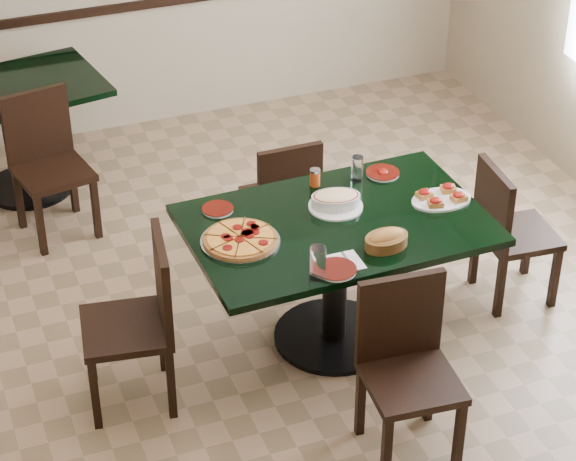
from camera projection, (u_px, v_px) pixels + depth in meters
name	position (u px, v px, depth m)	size (l,w,h in m)	color
floor	(270.00, 346.00, 6.02)	(5.50, 5.50, 0.00)	#8E6F52
room_shell	(326.00, 1.00, 7.03)	(5.50, 5.50, 5.50)	silver
main_table	(336.00, 251.00, 5.76)	(1.53, 1.00, 0.75)	black
back_table	(20.00, 118.00, 7.10)	(1.15, 0.92, 0.75)	black
chair_far	(284.00, 196.00, 6.45)	(0.38, 0.38, 0.82)	black
chair_near	(406.00, 359.00, 5.16)	(0.45, 0.45, 0.89)	black
chair_right	(507.00, 227.00, 6.14)	(0.42, 0.42, 0.84)	black
chair_left	(142.00, 314.00, 5.41)	(0.49, 0.49, 0.92)	black
back_chair_near	(46.00, 156.00, 6.74)	(0.49, 0.49, 0.89)	black
pepperoni_pizza	(240.00, 239.00, 5.50)	(0.39, 0.39, 0.04)	#AEAEB5
lasagna_casserole	(336.00, 200.00, 5.75)	(0.28, 0.28, 0.09)	silver
bread_basket	(386.00, 240.00, 5.45)	(0.25, 0.19, 0.10)	brown
bruschetta_platter	(441.00, 197.00, 5.82)	(0.33, 0.22, 0.05)	silver
side_plate_near	(336.00, 270.00, 5.30)	(0.20, 0.20, 0.02)	silver
side_plate_far_r	(383.00, 173.00, 6.06)	(0.18, 0.18, 0.03)	silver
side_plate_far_l	(218.00, 209.00, 5.75)	(0.16, 0.16, 0.02)	silver
napkin_setting	(345.00, 262.00, 5.36)	(0.17, 0.17, 0.01)	white
water_glass_a	(357.00, 169.00, 5.97)	(0.07, 0.07, 0.14)	white
water_glass_b	(318.00, 263.00, 5.21)	(0.08, 0.08, 0.17)	white
pepper_shaker	(315.00, 177.00, 5.94)	(0.06, 0.06, 0.10)	#BE3E14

